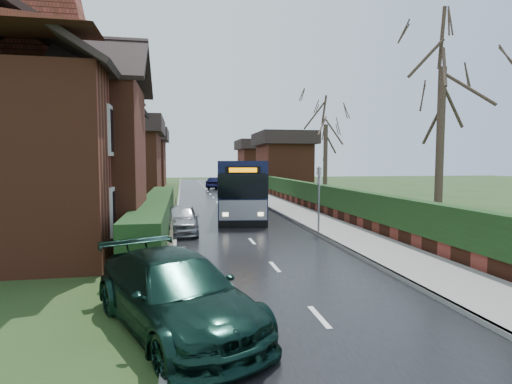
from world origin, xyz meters
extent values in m
plane|color=#31471E|center=(0.00, 0.00, 0.00)|extent=(140.00, 140.00, 0.00)
cube|color=black|center=(0.00, 10.00, 0.01)|extent=(6.00, 100.00, 0.02)
cube|color=slate|center=(4.25, 10.00, 0.07)|extent=(2.50, 100.00, 0.14)
cube|color=gray|center=(3.05, 10.00, 0.07)|extent=(0.12, 100.00, 0.14)
cube|color=gray|center=(-3.05, 10.00, 0.05)|extent=(0.12, 100.00, 0.10)
cube|color=black|center=(-3.90, 5.00, 0.80)|extent=(1.20, 16.00, 1.60)
cube|color=#5F2B1B|center=(5.80, 10.00, 0.30)|extent=(0.30, 50.00, 0.60)
cube|color=black|center=(5.80, 10.00, 1.20)|extent=(0.60, 50.00, 1.20)
cube|color=#5F2B1B|center=(-9.00, 5.00, 3.00)|extent=(8.00, 14.00, 6.00)
cube|color=#5F2B1B|center=(-5.50, 2.00, 3.00)|extent=(2.50, 4.00, 6.00)
cube|color=brown|center=(-8.00, 9.00, 9.20)|extent=(0.90, 1.40, 2.20)
cube|color=silver|center=(-4.95, 0.00, 1.60)|extent=(0.08, 1.20, 1.60)
cube|color=black|center=(-4.92, 0.00, 1.60)|extent=(0.03, 0.95, 1.35)
cube|color=silver|center=(-4.95, 0.00, 4.20)|extent=(0.08, 1.20, 1.60)
cube|color=black|center=(-4.92, 0.00, 4.20)|extent=(0.03, 0.95, 1.35)
cube|color=silver|center=(-4.95, 4.00, 1.60)|extent=(0.08, 1.20, 1.60)
cube|color=black|center=(-4.92, 4.00, 1.60)|extent=(0.03, 0.95, 1.35)
cube|color=silver|center=(-4.95, 4.00, 4.20)|extent=(0.08, 1.20, 1.60)
cube|color=black|center=(-4.92, 4.00, 4.20)|extent=(0.03, 0.95, 1.35)
cube|color=silver|center=(-4.95, 8.00, 1.60)|extent=(0.08, 1.20, 1.60)
cube|color=black|center=(-4.92, 8.00, 1.60)|extent=(0.03, 0.95, 1.35)
cube|color=silver|center=(-4.95, 8.00, 4.20)|extent=(0.08, 1.20, 1.60)
cube|color=black|center=(-4.92, 8.00, 4.20)|extent=(0.03, 0.95, 1.35)
cube|color=silver|center=(-4.95, 10.50, 1.60)|extent=(0.08, 1.20, 1.60)
cube|color=black|center=(-4.92, 10.50, 1.60)|extent=(0.03, 0.95, 1.35)
cube|color=silver|center=(-4.95, 10.50, 4.20)|extent=(0.08, 1.20, 1.60)
cube|color=black|center=(-4.92, 10.50, 4.20)|extent=(0.03, 0.95, 1.35)
cube|color=black|center=(0.80, 10.65, 0.90)|extent=(3.72, 10.93, 1.11)
cube|color=black|center=(0.80, 10.65, 2.03)|extent=(3.74, 10.93, 1.17)
cube|color=black|center=(0.80, 10.65, 2.94)|extent=(3.72, 10.93, 0.64)
cube|color=black|center=(0.80, 10.65, 0.17)|extent=(3.72, 10.93, 0.34)
cube|color=gray|center=(0.15, 5.39, 0.88)|extent=(2.33, 0.40, 0.97)
cube|color=black|center=(0.15, 5.36, 2.04)|extent=(2.18, 0.35, 1.27)
cube|color=black|center=(0.15, 5.36, 2.82)|extent=(1.70, 0.29, 0.34)
cube|color=#FF8C00|center=(0.14, 5.32, 2.82)|extent=(1.33, 0.20, 0.21)
cube|color=black|center=(0.15, 5.38, 0.21)|extent=(2.38, 0.43, 0.29)
cube|color=#FFF2CC|center=(-0.70, 5.43, 0.68)|extent=(0.28, 0.08, 0.18)
cube|color=#FFF2CC|center=(0.99, 5.22, 0.68)|extent=(0.28, 0.08, 0.18)
cylinder|color=black|center=(-0.71, 7.38, 0.47)|extent=(0.38, 0.96, 0.93)
cylinder|color=black|center=(1.47, 7.12, 0.47)|extent=(0.38, 0.96, 0.93)
cylinder|color=black|center=(0.13, 14.19, 0.47)|extent=(0.38, 0.96, 0.93)
cylinder|color=black|center=(2.31, 13.92, 0.47)|extent=(0.38, 0.96, 0.93)
imported|color=#A6A7AB|center=(-2.80, 4.50, 0.65)|extent=(1.59, 3.82, 1.29)
imported|color=black|center=(-2.90, -6.00, 0.71)|extent=(3.84, 5.31, 1.43)
imported|color=black|center=(1.44, 34.25, 0.68)|extent=(3.04, 4.37, 1.37)
cylinder|color=slate|center=(3.20, 3.12, 1.51)|extent=(0.09, 0.09, 3.01)
cube|color=white|center=(3.20, 3.12, 2.80)|extent=(0.09, 0.45, 0.34)
cube|color=white|center=(3.20, 3.12, 2.37)|extent=(0.07, 0.41, 0.30)
cylinder|color=#3A2B22|center=(8.78, 2.71, 3.72)|extent=(0.36, 0.36, 7.44)
cylinder|color=#3C2D23|center=(7.72, 14.54, 2.98)|extent=(0.32, 0.32, 5.96)
cylinder|color=#33271E|center=(-10.49, 12.66, 3.84)|extent=(0.35, 0.35, 7.68)
camera|label=1|loc=(-2.74, -13.63, 3.21)|focal=28.00mm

